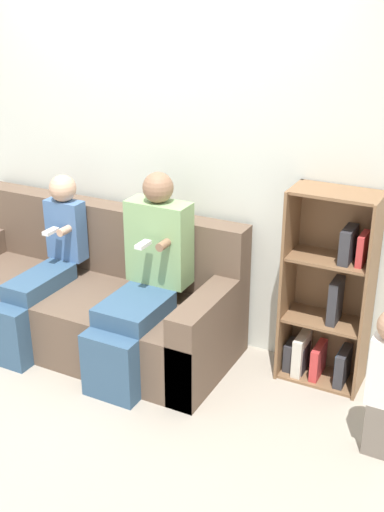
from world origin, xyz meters
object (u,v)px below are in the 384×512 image
(couch, at_px, (87,299))
(child_seated, at_px, (44,265))
(adult_seated, at_px, (144,277))
(bookshelf, at_px, (328,303))

(couch, relative_size, child_seated, 1.88)
(adult_seated, bearing_deg, couch, 168.27)
(child_seated, bearing_deg, bookshelf, 13.18)
(adult_seated, bearing_deg, child_seated, -177.76)
(adult_seated, bearing_deg, bookshelf, 20.54)
(couch, bearing_deg, child_seated, -147.35)
(couch, relative_size, adult_seated, 1.69)
(adult_seated, height_order, bookshelf, adult_seated)
(bookshelf, bearing_deg, child_seated, -166.82)
(couch, xyz_separation_m, bookshelf, (1.58, 0.28, 0.22))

